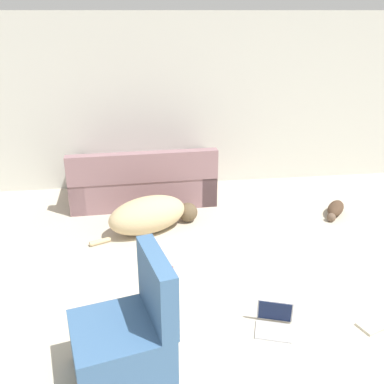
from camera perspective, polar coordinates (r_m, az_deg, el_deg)
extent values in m
cube|color=beige|center=(6.22, 0.68, 11.85)|extent=(6.61, 0.06, 2.42)
cube|color=gray|center=(5.93, -6.55, 0.97)|extent=(1.93, 0.95, 0.41)
cube|color=gray|center=(5.44, -6.49, 3.32)|extent=(1.91, 0.21, 0.38)
cube|color=gray|center=(6.00, 1.56, 2.10)|extent=(0.23, 0.89, 0.55)
cube|color=gray|center=(5.93, -14.81, 1.06)|extent=(0.23, 0.89, 0.55)
ellipsoid|color=tan|center=(5.03, -5.93, -3.05)|extent=(1.06, 0.80, 0.43)
sphere|color=brown|center=(5.29, -0.56, -2.71)|extent=(0.31, 0.31, 0.24)
cylinder|color=tan|center=(4.93, -12.16, -6.49)|extent=(0.24, 0.14, 0.06)
ellipsoid|color=#473323|center=(5.79, 18.61, -2.08)|extent=(0.40, 0.45, 0.16)
sphere|color=brown|center=(5.58, 18.08, -3.23)|extent=(0.15, 0.15, 0.11)
cylinder|color=#473323|center=(6.06, 19.03, -1.69)|extent=(0.08, 0.10, 0.02)
cube|color=#B7B7BC|center=(3.72, 10.81, -17.81)|extent=(0.34, 0.30, 0.02)
cube|color=#B7B7BC|center=(3.75, 11.00, -15.27)|extent=(0.29, 0.14, 0.21)
cube|color=#0F1938|center=(3.74, 10.99, -15.36)|extent=(0.27, 0.12, 0.19)
cube|color=maroon|center=(4.38, -3.90, -10.29)|extent=(0.22, 0.19, 0.02)
cube|color=beige|center=(4.00, 22.88, -16.11)|extent=(0.26, 0.22, 0.02)
cube|color=#385B84|center=(3.23, -9.39, -20.16)|extent=(0.77, 0.73, 0.45)
cube|color=#385B84|center=(2.98, -4.70, -12.47)|extent=(0.25, 0.60, 0.49)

